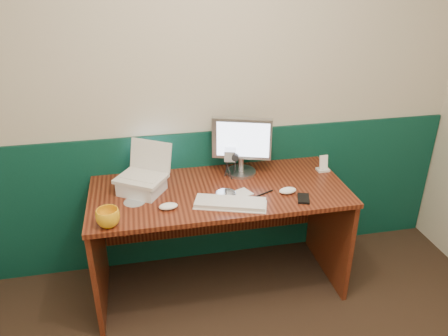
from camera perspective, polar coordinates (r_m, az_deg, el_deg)
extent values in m
cube|color=beige|center=(2.88, -1.92, 9.50)|extent=(3.50, 0.04, 2.50)
cube|color=#07302A|center=(3.16, -1.68, -3.71)|extent=(3.48, 0.02, 1.00)
cube|color=#39120A|center=(2.93, -0.59, -9.25)|extent=(1.60, 0.70, 0.75)
cube|color=silver|center=(2.73, -10.69, -2.35)|extent=(0.32, 0.30, 0.08)
cube|color=silver|center=(2.56, 0.83, -4.67)|extent=(0.43, 0.26, 0.02)
ellipsoid|color=white|center=(2.71, 8.32, -2.93)|extent=(0.12, 0.08, 0.04)
ellipsoid|color=white|center=(2.54, -7.28, -4.98)|extent=(0.11, 0.07, 0.04)
imported|color=#EEA616|center=(2.43, -14.92, -6.30)|extent=(0.17, 0.17, 0.10)
cylinder|color=silver|center=(2.65, 0.25, -3.50)|extent=(0.12, 0.12, 0.03)
cylinder|color=silver|center=(2.65, -11.60, -4.37)|extent=(0.13, 0.13, 0.00)
cylinder|color=black|center=(2.68, 5.11, -3.39)|extent=(0.15, 0.07, 0.01)
cube|color=white|center=(2.67, 2.00, -3.44)|extent=(0.18, 0.15, 0.00)
cube|color=silver|center=(3.04, 12.77, -0.22)|extent=(0.08, 0.06, 0.02)
cube|color=white|center=(3.01, 12.88, 0.74)|extent=(0.06, 0.03, 0.10)
cube|color=black|center=(2.66, 10.34, -3.94)|extent=(0.10, 0.13, 0.01)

